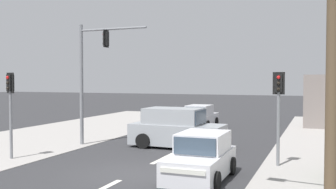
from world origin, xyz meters
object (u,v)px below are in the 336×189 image
Objects in this scene: traffic_signal_mast at (90,68)px; pedestal_signal_right_kerb at (279,102)px; pedestal_signal_left_kerb at (10,101)px; suv_oncoming_near at (176,129)px; hatchback_crossing_left at (200,117)px; hatchback_receding_far at (201,158)px.

traffic_signal_mast is 1.69× the size of pedestal_signal_right_kerb.
traffic_signal_mast reaches higher than pedestal_signal_right_kerb.
pedestal_signal_left_kerb is 0.78× the size of suv_oncoming_near.
pedestal_signal_right_kerb is at bearing 14.08° from pedestal_signal_left_kerb.
pedestal_signal_left_kerb is at bearing -136.48° from suv_oncoming_near.
pedestal_signal_right_kerb is 5.79m from suv_oncoming_near.
pedestal_signal_left_kerb is 13.92m from hatchback_crossing_left.
hatchback_crossing_left is at bearing 72.35° from pedestal_signal_left_kerb.
pedestal_signal_left_kerb reaches higher than hatchback_crossing_left.
pedestal_signal_right_kerb is 10.69m from pedestal_signal_left_kerb.
pedestal_signal_right_kerb is (9.15, -1.49, -1.42)m from traffic_signal_mast.
traffic_signal_mast reaches higher than pedestal_signal_left_kerb.
suv_oncoming_near is at bearing -81.60° from hatchback_crossing_left.
hatchback_receding_far is (7.00, -4.40, -3.13)m from traffic_signal_mast.
hatchback_crossing_left is at bearing 106.66° from hatchback_receding_far.
suv_oncoming_near reaches higher than hatchback_receding_far.
traffic_signal_mast is 1.64× the size of hatchback_crossing_left.
traffic_signal_mast is 1.69× the size of pedestal_signal_left_kerb.
hatchback_crossing_left and hatchback_receding_far have the same top height.
pedestal_signal_right_kerb reaches higher than hatchback_crossing_left.
pedestal_signal_right_kerb is 0.78× the size of suv_oncoming_near.
traffic_signal_mast is at bearing -108.09° from hatchback_crossing_left.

